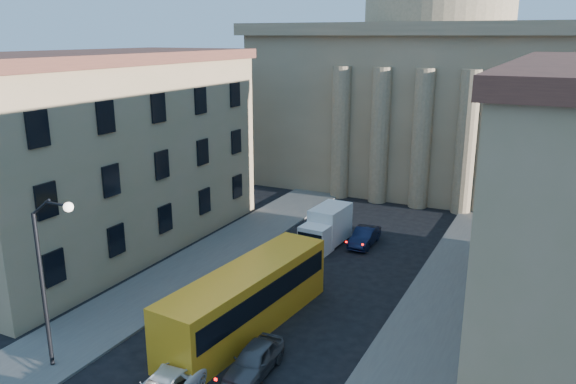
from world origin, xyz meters
name	(u,v)px	position (x,y,z in m)	size (l,w,h in m)	color
sidewalk_left	(165,284)	(-8.50, 18.00, 0.07)	(5.00, 60.00, 0.15)	#57534F
sidewalk_right	(424,346)	(8.50, 18.00, 0.07)	(5.00, 60.00, 0.15)	#57534F
church	(434,72)	(0.00, 55.47, 11.88)	(68.02, 28.76, 36.60)	#836F51
building_left	(102,152)	(-17.00, 22.00, 7.42)	(11.60, 26.60, 14.70)	tan
street_lamp	(48,270)	(-6.97, 8.00, 5.29)	(2.62, 0.44, 8.83)	black
car_right_far	(254,360)	(1.70, 12.01, 0.72)	(1.70, 4.22, 1.44)	#48484C
car_right_distant	(364,237)	(0.80, 30.83, 0.69)	(1.47, 4.21, 1.39)	black
city_bus	(247,297)	(-0.83, 15.66, 1.89)	(4.00, 12.71, 3.52)	orange
box_truck	(326,228)	(-1.87, 29.42, 1.41)	(2.40, 5.52, 2.97)	white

